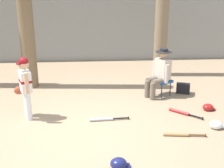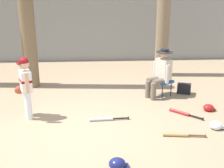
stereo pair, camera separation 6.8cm
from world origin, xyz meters
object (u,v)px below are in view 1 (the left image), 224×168
handbag_beside_stool (183,88)px  bat_wood_tan (179,134)px  seated_spectator (160,72)px  batting_helmet_red (208,107)px  bat_aluminum_silver (105,119)px  folding_stool (162,81)px  batting_helmet_navy (119,164)px  bat_red_barrel (182,113)px  young_ballplayer (25,84)px  batting_helmet_white (216,125)px

handbag_beside_stool → bat_wood_tan: 2.40m
seated_spectator → batting_helmet_red: size_ratio=4.29×
handbag_beside_stool → bat_aluminum_silver: bearing=-144.4°
folding_stool → handbag_beside_stool: bearing=10.4°
bat_aluminum_silver → bat_wood_tan: same height
batting_helmet_navy → batting_helmet_red: (2.20, 2.04, -0.01)m
seated_spectator → bat_red_barrel: seated_spectator is taller
young_ballplayer → handbag_beside_stool: bearing=18.6°
young_ballplayer → batting_helmet_navy: bearing=-48.3°
seated_spectator → bat_wood_tan: seated_spectator is taller
bat_aluminum_silver → folding_stool: bearing=42.7°
handbag_beside_stool → bat_aluminum_silver: 2.60m
bat_aluminum_silver → batting_helmet_red: size_ratio=2.93×
bat_red_barrel → bat_wood_tan: size_ratio=0.77×
handbag_beside_stool → batting_helmet_white: handbag_beside_stool is taller
handbag_beside_stool → batting_helmet_navy: size_ratio=1.11×
bat_wood_tan → batting_helmet_red: 1.50m
bat_red_barrel → batting_helmet_white: batting_helmet_white is taller
young_ballplayer → bat_aluminum_silver: young_ballplayer is taller
handbag_beside_stool → bat_red_barrel: 1.37m
batting_helmet_navy → batting_helmet_white: bearing=30.3°
young_ballplayer → folding_stool: young_ballplayer is taller
bat_red_barrel → batting_helmet_navy: (-1.55, -1.89, 0.04)m
folding_stool → bat_aluminum_silver: 2.10m
young_ballplayer → batting_helmet_red: size_ratio=4.66×
bat_wood_tan → bat_aluminum_silver: bearing=150.5°
young_ballplayer → batting_helmet_white: young_ballplayer is taller
folding_stool → bat_wood_tan: (-0.18, -2.16, -0.33)m
bat_aluminum_silver → batting_helmet_navy: batting_helmet_navy is taller
seated_spectator → bat_aluminum_silver: seated_spectator is taller
folding_stool → young_ballplayer: bearing=-159.9°
handbag_beside_stool → bat_red_barrel: handbag_beside_stool is taller
batting_helmet_red → seated_spectator: bearing=132.3°
bat_wood_tan → bat_red_barrel: bearing=70.5°
young_ballplayer → batting_helmet_red: bearing=1.6°
bat_aluminum_silver → young_ballplayer: bearing=170.7°
handbag_beside_stool → bat_red_barrel: bearing=-108.3°
seated_spectator → bat_wood_tan: bearing=-92.6°
bat_aluminum_silver → batting_helmet_navy: (0.13, -1.67, 0.04)m
seated_spectator → bat_wood_tan: size_ratio=1.54×
folding_stool → bat_red_barrel: size_ratio=0.91×
bat_aluminum_silver → batting_helmet_white: size_ratio=2.74×
batting_helmet_white → folding_stool: bearing=108.1°
young_ballplayer → bat_red_barrel: bearing=-0.8°
batting_helmet_red → batting_helmet_navy: bearing=-137.1°
young_ballplayer → handbag_beside_stool: young_ballplayer is taller
bat_wood_tan → batting_helmet_red: batting_helmet_red is taller
bat_aluminum_silver → bat_wood_tan: bearing=-29.5°
seated_spectator → folding_stool: bearing=31.0°
bat_aluminum_silver → batting_helmet_white: batting_helmet_white is taller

